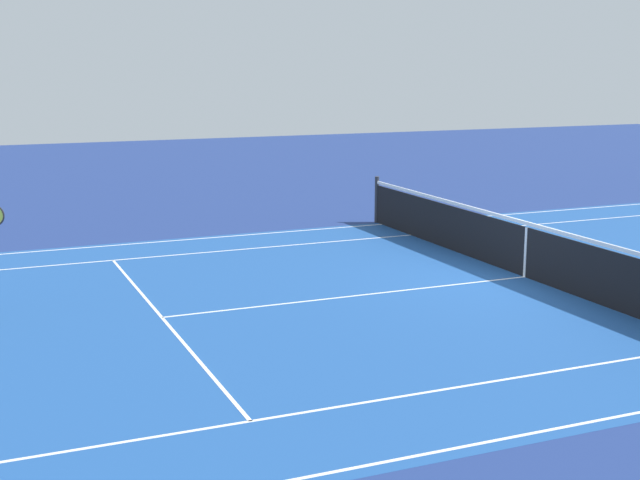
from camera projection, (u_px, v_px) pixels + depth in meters
name	position (u px, v px, depth m)	size (l,w,h in m)	color
ground_plane	(525.00, 277.00, 15.23)	(60.00, 60.00, 0.00)	navy
court_slab	(525.00, 277.00, 15.23)	(24.20, 11.40, 0.00)	#1E4C93
court_line_markings	(525.00, 277.00, 15.23)	(23.85, 11.05, 0.01)	white
tennis_net	(526.00, 249.00, 15.13)	(0.10, 11.70, 1.08)	#2D2D33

